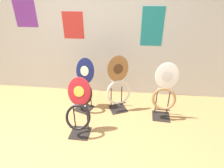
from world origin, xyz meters
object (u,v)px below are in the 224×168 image
Objects in this scene: toilet_seat_display_navy_moon at (83,88)px; toilet_seat_display_crimson_swirl at (79,109)px; toilet_seat_display_white_plain at (165,93)px; toilet_seat_display_woodgrain at (118,87)px.

toilet_seat_display_crimson_swirl is at bearing -80.67° from toilet_seat_display_navy_moon.
toilet_seat_display_white_plain reaches higher than toilet_seat_display_crimson_swirl.
toilet_seat_display_crimson_swirl is (-1.22, -0.49, -0.05)m from toilet_seat_display_white_plain.
toilet_seat_display_navy_moon is 0.60m from toilet_seat_display_crimson_swirl.
toilet_seat_display_woodgrain reaches higher than toilet_seat_display_crimson_swirl.
toilet_seat_display_white_plain is 0.74m from toilet_seat_display_woodgrain.
toilet_seat_display_navy_moon is 1.33m from toilet_seat_display_white_plain.
toilet_seat_display_white_plain is at bearing -4.49° from toilet_seat_display_navy_moon.
toilet_seat_display_navy_moon is at bearing 175.51° from toilet_seat_display_white_plain.
toilet_seat_display_navy_moon is 0.60m from toilet_seat_display_woodgrain.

